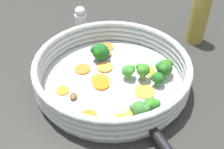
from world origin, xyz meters
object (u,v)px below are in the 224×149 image
at_px(carrot_slice_7, 121,119).
at_px(carrot_slice_8, 105,67).
at_px(broccoli_floret_2, 165,67).
at_px(broccoli_floret_3, 151,105).
at_px(carrot_slice_9, 100,80).
at_px(carrot_slice_3, 101,84).
at_px(carrot_slice_6, 106,47).
at_px(carrot_slice_1, 63,91).
at_px(carrot_slice_11, 132,114).
at_px(broccoli_floret_5, 157,78).
at_px(mushroom_piece_1, 107,53).
at_px(skillet, 112,81).
at_px(broccoli_floret_1, 140,109).
at_px(mushroom_piece_0, 73,96).
at_px(broccoli_floret_6, 143,70).
at_px(carrot_slice_4, 145,91).
at_px(broccoli_floret_0, 129,71).
at_px(carrot_slice_10, 149,69).
at_px(oil_bottle, 200,15).
at_px(carrot_slice_0, 155,76).
at_px(broccoli_floret_4, 100,52).
at_px(salt_shaker, 81,20).
at_px(carrot_slice_2, 88,117).
at_px(carrot_slice_5, 82,69).

height_order(carrot_slice_7, carrot_slice_8, same).
relative_size(broccoli_floret_2, broccoli_floret_3, 1.38).
relative_size(carrot_slice_9, broccoli_floret_2, 0.90).
bearing_deg(carrot_slice_3, carrot_slice_6, -62.06).
height_order(carrot_slice_1, carrot_slice_11, same).
height_order(broccoli_floret_5, mushroom_piece_1, broccoli_floret_5).
height_order(skillet, carrot_slice_1, carrot_slice_1).
bearing_deg(mushroom_piece_1, broccoli_floret_1, 138.89).
distance_m(broccoli_floret_1, mushroom_piece_0, 0.16).
bearing_deg(broccoli_floret_2, broccoli_floret_6, 44.93).
height_order(carrot_slice_7, broccoli_floret_5, broccoli_floret_5).
bearing_deg(carrot_slice_4, carrot_slice_3, 20.22).
distance_m(carrot_slice_11, broccoli_floret_0, 0.12).
height_order(mushroom_piece_0, mushroom_piece_1, mushroom_piece_1).
height_order(carrot_slice_3, broccoli_floret_2, broccoli_floret_2).
height_order(skillet, carrot_slice_10, carrot_slice_10).
xyz_separation_m(broccoli_floret_1, broccoli_floret_3, (-0.01, -0.03, -0.00)).
relative_size(carrot_slice_4, carrot_slice_10, 1.69).
bearing_deg(carrot_slice_1, oil_bottle, -115.67).
bearing_deg(carrot_slice_10, mushroom_piece_1, 0.96).
height_order(broccoli_floret_3, broccoli_floret_6, broccoli_floret_6).
distance_m(carrot_slice_0, carrot_slice_11, 0.14).
bearing_deg(carrot_slice_0, mushroom_piece_1, -6.11).
relative_size(carrot_slice_9, carrot_slice_11, 1.47).
bearing_deg(carrot_slice_10, carrot_slice_9, 50.29).
relative_size(carrot_slice_7, broccoli_floret_4, 0.60).
distance_m(carrot_slice_3, carrot_slice_9, 0.02).
distance_m(carrot_slice_7, broccoli_floret_6, 0.14).
distance_m(carrot_slice_1, salt_shaker, 0.29).
xyz_separation_m(carrot_slice_6, broccoli_floret_6, (-0.15, 0.07, 0.03)).
bearing_deg(broccoli_floret_3, carrot_slice_7, 51.92).
distance_m(carrot_slice_0, mushroom_piece_1, 0.15).
bearing_deg(carrot_slice_6, carrot_slice_10, 169.16).
relative_size(carrot_slice_3, carrot_slice_6, 0.97).
xyz_separation_m(skillet, carrot_slice_0, (-0.09, -0.06, 0.01)).
distance_m(broccoli_floret_4, broccoli_floret_5, 0.17).
bearing_deg(broccoli_floret_3, carrot_slice_6, -36.39).
xyz_separation_m(broccoli_floret_4, mushroom_piece_1, (-0.01, -0.03, -0.02)).
bearing_deg(carrot_slice_2, broccoli_floret_1, -147.71).
bearing_deg(carrot_slice_7, carrot_slice_3, -36.49).
xyz_separation_m(broccoli_floret_3, broccoli_floret_5, (0.02, -0.08, 0.00)).
relative_size(carrot_slice_3, oil_bottle, 0.19).
distance_m(salt_shaker, oil_bottle, 0.35).
xyz_separation_m(carrot_slice_10, mushroom_piece_0, (0.10, 0.18, 0.00)).
relative_size(carrot_slice_0, carrot_slice_5, 0.74).
distance_m(carrot_slice_3, carrot_slice_4, 0.11).
distance_m(carrot_slice_1, mushroom_piece_0, 0.04).
distance_m(carrot_slice_5, broccoli_floret_1, 0.21).
relative_size(carrot_slice_3, carrot_slice_7, 1.35).
bearing_deg(carrot_slice_7, carrot_slice_4, -92.98).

